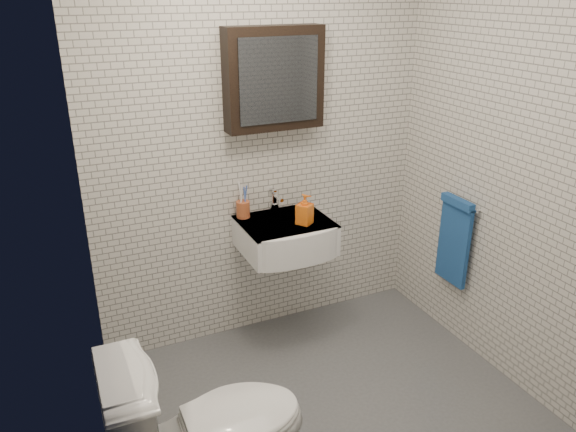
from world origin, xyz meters
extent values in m
cube|color=#52565A|center=(0.00, 0.00, 0.01)|extent=(2.20, 2.00, 0.01)
cube|color=silver|center=(0.00, 1.00, 1.25)|extent=(2.20, 0.02, 2.50)
cube|color=silver|center=(0.00, -1.00, 1.25)|extent=(2.20, 0.02, 2.50)
cube|color=silver|center=(-1.10, 0.00, 1.25)|extent=(0.02, 2.00, 2.50)
cube|color=silver|center=(1.10, 0.00, 1.25)|extent=(0.02, 2.00, 2.50)
cube|color=white|center=(0.05, 0.78, 0.75)|extent=(0.55, 0.45, 0.20)
cylinder|color=silver|center=(0.05, 0.80, 0.84)|extent=(0.31, 0.31, 0.02)
cylinder|color=silver|center=(0.05, 0.80, 0.85)|extent=(0.04, 0.04, 0.01)
cube|color=white|center=(0.05, 0.78, 0.84)|extent=(0.55, 0.45, 0.01)
cylinder|color=silver|center=(0.05, 0.94, 0.88)|extent=(0.06, 0.06, 0.06)
cylinder|color=silver|center=(0.05, 0.94, 0.94)|extent=(0.03, 0.03, 0.08)
cylinder|color=silver|center=(0.05, 0.88, 0.97)|extent=(0.02, 0.12, 0.02)
cube|color=silver|center=(0.05, 0.97, 0.99)|extent=(0.02, 0.09, 0.01)
cube|color=black|center=(0.05, 0.93, 1.70)|extent=(0.60, 0.14, 0.60)
cube|color=#3F444C|center=(0.05, 0.85, 1.70)|extent=(0.49, 0.01, 0.49)
cylinder|color=silver|center=(1.06, 0.35, 0.95)|extent=(0.02, 0.30, 0.02)
cylinder|color=silver|center=(1.08, 0.48, 0.95)|extent=(0.04, 0.02, 0.02)
cylinder|color=silver|center=(1.08, 0.22, 0.95)|extent=(0.04, 0.02, 0.02)
cube|color=#225D9D|center=(1.05, 0.35, 0.68)|extent=(0.03, 0.26, 0.54)
cube|color=#225D9D|center=(1.04, 0.35, 0.96)|extent=(0.05, 0.26, 0.05)
cylinder|color=#AF522B|center=(-0.17, 0.94, 0.90)|extent=(0.09, 0.09, 0.11)
cylinder|color=white|center=(-0.18, 0.93, 0.97)|extent=(0.02, 0.03, 0.20)
cylinder|color=#3B5EBF|center=(-0.15, 0.93, 0.96)|extent=(0.02, 0.02, 0.18)
cylinder|color=white|center=(-0.17, 0.95, 0.98)|extent=(0.02, 0.04, 0.21)
cylinder|color=#3B5EBF|center=(-0.15, 0.95, 0.97)|extent=(0.03, 0.04, 0.19)
imported|color=orange|center=(0.14, 0.69, 0.95)|extent=(0.12, 0.12, 0.19)
imported|color=white|center=(-0.80, -0.31, 0.43)|extent=(0.85, 0.50, 0.86)
camera|label=1|loc=(-1.28, -2.16, 2.21)|focal=35.00mm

